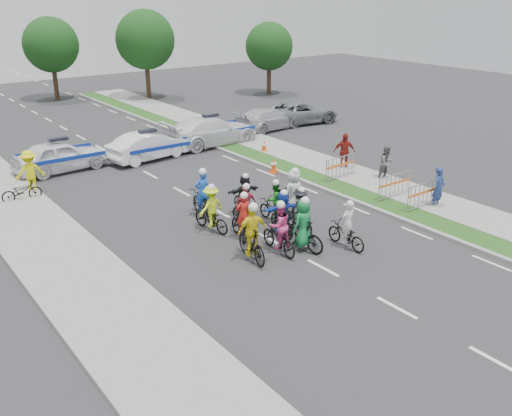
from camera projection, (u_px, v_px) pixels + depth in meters
ground at (323, 268)px, 18.07m from camera, size 90.00×90.00×0.00m
curb_right at (331, 192)px, 24.62m from camera, size 0.20×60.00×0.12m
grass_strip at (342, 189)px, 25.02m from camera, size 1.20×60.00×0.11m
sidewalk_right at (371, 181)px, 26.01m from camera, size 2.40×60.00×0.13m
sidewalk_left at (66, 264)px, 18.17m from camera, size 3.00×60.00×0.13m
rider_0 at (346, 232)px, 19.33m from camera, size 0.60×1.70×1.73m
rider_1 at (303, 229)px, 19.07m from camera, size 0.88×1.90×1.94m
rider_2 at (279, 233)px, 18.92m from camera, size 0.82×1.87×1.86m
rider_3 at (252, 238)px, 18.36m from camera, size 1.07×1.98×2.01m
rider_4 at (299, 214)px, 20.62m from camera, size 1.00×1.73×1.71m
rider_5 at (282, 215)px, 20.26m from camera, size 1.44×1.71×1.74m
rider_6 at (243, 223)px, 19.95m from camera, size 0.87×1.83×1.79m
rider_7 at (293, 199)px, 21.75m from camera, size 0.86×1.94×2.03m
rider_8 at (274, 206)px, 21.40m from camera, size 0.73×1.69×1.72m
rider_9 at (245, 210)px, 20.89m from camera, size 0.89×1.68×1.75m
rider_10 at (211, 213)px, 20.60m from camera, size 1.08×1.86×1.82m
rider_11 at (244, 197)px, 22.09m from camera, size 1.39×1.66×1.70m
rider_12 at (202, 201)px, 21.91m from camera, size 0.98×2.03×1.98m
police_car_0 at (60, 156)px, 27.33m from camera, size 4.55×2.11×1.51m
police_car_1 at (149, 146)px, 29.21m from camera, size 4.49×2.13×1.42m
police_car_2 at (211, 131)px, 31.89m from camera, size 5.60×2.36×1.61m
civilian_sedan at (269, 119)px, 35.43m from camera, size 4.87×2.40×1.36m
civilian_suv at (301, 112)px, 37.09m from camera, size 5.39×3.05×1.42m
spectator_0 at (439, 188)px, 22.71m from camera, size 0.67×0.49×1.70m
spectator_1 at (387, 163)px, 25.99m from camera, size 0.87×0.71×1.64m
spectator_2 at (344, 152)px, 27.46m from camera, size 1.14×0.95×1.82m
marshal_hiviz at (30, 172)px, 24.41m from camera, size 1.25×0.76×1.87m
barrier_0 at (423, 196)px, 22.65m from camera, size 2.01×0.52×1.12m
barrier_1 at (395, 187)px, 23.75m from camera, size 2.00×0.50×1.12m
barrier_2 at (340, 168)px, 26.14m from camera, size 2.03×0.63×1.12m
cone_0 at (274, 166)px, 27.24m from camera, size 0.40×0.40×0.70m
cone_1 at (264, 147)px, 30.51m from camera, size 0.40×0.40×0.70m
parked_bike at (21, 191)px, 23.59m from camera, size 1.64×0.68×0.84m
tree_1 at (145, 40)px, 43.88m from camera, size 4.55×4.55×6.82m
tree_2 at (269, 46)px, 46.14m from camera, size 3.85×3.85×5.77m
tree_4 at (51, 45)px, 43.66m from camera, size 4.20×4.20×6.30m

